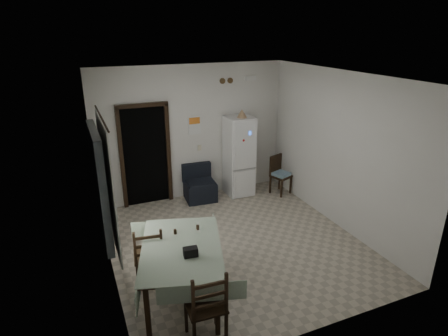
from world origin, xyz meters
The scene contains 25 objects.
ground centered at (0.00, 0.00, 0.00)m, with size 4.50×4.50×0.00m, color #B2A691.
ceiling centered at (0.00, 0.00, 2.90)m, with size 4.20×4.50×0.02m, color white, non-canonical shape.
wall_back centered at (0.00, 2.25, 1.45)m, with size 4.20×0.02×2.90m, color silver, non-canonical shape.
wall_front centered at (0.00, -2.25, 1.45)m, with size 4.20×0.02×2.90m, color silver, non-canonical shape.
wall_left centered at (-2.10, 0.00, 1.45)m, with size 0.02×4.50×2.90m, color silver, non-canonical shape.
wall_right centered at (2.10, 0.00, 1.45)m, with size 0.02×4.50×2.90m, color silver, non-canonical shape.
doorway centered at (-1.05, 2.45, 1.06)m, with size 1.06×0.52×2.22m.
window_recess centered at (-2.15, -0.20, 1.55)m, with size 0.10×1.20×1.60m, color silver.
curtain centered at (-2.04, -0.20, 1.55)m, with size 0.02×1.45×1.85m, color silver.
curtain_rod centered at (-2.03, -0.20, 2.50)m, with size 0.02×0.02×1.60m, color black.
calendar centered at (0.05, 2.24, 1.62)m, with size 0.28×0.02×0.40m, color white.
calendar_image centered at (0.05, 2.23, 1.72)m, with size 0.24×0.01×0.14m, color orange.
light_switch centered at (0.15, 2.24, 1.10)m, with size 0.08×0.02×0.12m, color beige.
vent_left centered at (0.70, 2.23, 2.52)m, with size 0.12×0.12×0.03m, color brown.
vent_right centered at (0.88, 2.23, 2.52)m, with size 0.12×0.12×0.03m, color brown.
emergency_light centered at (1.35, 2.21, 2.55)m, with size 0.25×0.07×0.09m, color white.
fridge centered at (0.97, 1.93, 0.89)m, with size 0.58×0.58×1.79m, color white, non-canonical shape.
tan_cone centered at (0.99, 1.85, 1.87)m, with size 0.22×0.22×0.18m, color tan.
navy_seat centered at (0.04, 1.93, 0.39)m, with size 0.64×0.62×0.78m, color black, non-canonical shape.
corner_chair centered at (1.84, 1.53, 0.44)m, with size 0.38×0.38×0.89m, color black, non-canonical shape.
dining_table centered at (-1.27, -1.03, 0.42)m, with size 1.06×1.61×0.84m, color #97AA91, non-canonical shape.
black_bag centered at (-1.22, -1.28, 0.90)m, with size 0.18×0.11×0.12m, color black.
dining_chair_far_left centered at (-1.62, -0.52, 0.49)m, with size 0.42×0.42×0.99m, color black, non-canonical shape.
dining_chair_far_right centered at (-1.08, -0.51, 0.46)m, with size 0.39×0.39×0.91m, color black, non-canonical shape.
dining_chair_near_head centered at (-1.24, -1.85, 0.53)m, with size 0.45×0.45×1.05m, color black, non-canonical shape.
Camera 1 is at (-2.42, -5.21, 3.59)m, focal length 30.00 mm.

